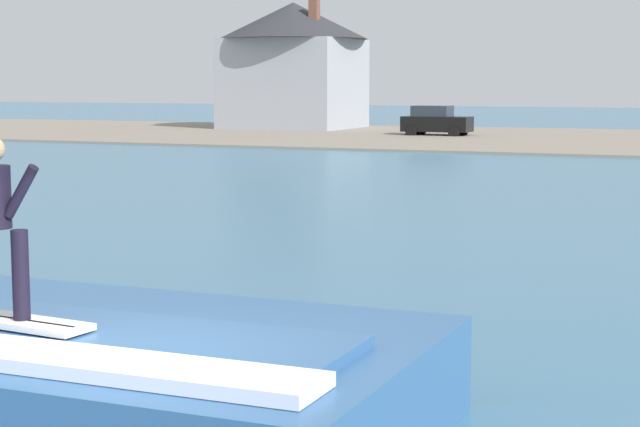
{
  "coord_description": "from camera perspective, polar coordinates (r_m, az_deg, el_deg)",
  "views": [
    {
      "loc": [
        4.95,
        -7.52,
        3.35
      ],
      "look_at": [
        -1.02,
        6.66,
        1.45
      ],
      "focal_mm": 60.55,
      "sensor_mm": 36.0,
      "label": 1
    }
  ],
  "objects": [
    {
      "name": "wave_crest",
      "position": [
        10.8,
        -11.82,
        -8.36
      ],
      "size": [
        6.42,
        3.98,
        1.08
      ],
      "color": "#335F92",
      "rests_on": "ground_plane"
    },
    {
      "name": "car_near_shore",
      "position": [
        64.75,
        6.14,
        4.88
      ],
      "size": [
        4.03,
        2.15,
        1.86
      ],
      "color": "black",
      "rests_on": "ground_plane"
    },
    {
      "name": "surfboard",
      "position": [
        10.64,
        -16.43,
        -5.4
      ],
      "size": [
        1.97,
        0.63,
        0.06
      ],
      "color": "white",
      "rests_on": "wave_crest"
    },
    {
      "name": "house_with_chimney",
      "position": [
        74.31,
        -1.42,
        8.15
      ],
      "size": [
        10.18,
        10.18,
        8.77
      ],
      "color": "#9EA3AD",
      "rests_on": "ground_plane"
    }
  ]
}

